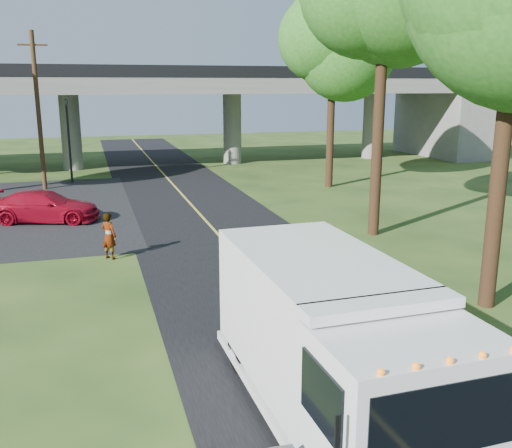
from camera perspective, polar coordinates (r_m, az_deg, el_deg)
name	(u,v)px	position (r m, az deg, el deg)	size (l,w,h in m)	color
ground	(318,345)	(13.92, 6.17, -11.96)	(120.00, 120.00, 0.00)	#233F16
road	(222,239)	(22.91, -3.43, -1.49)	(7.00, 90.00, 0.02)	black
lane_line	(222,238)	(22.90, -3.43, -1.45)	(0.12, 90.00, 0.01)	gold
overpass	(154,105)	(43.85, -10.20, 11.62)	(54.00, 10.00, 7.30)	slate
traffic_signal	(68,132)	(37.66, -18.25, 8.77)	(0.18, 0.22, 5.20)	black
utility_pole	(38,110)	(35.66, -20.94, 10.57)	(1.60, 0.26, 9.00)	#472D19
tree_right_far	(338,44)	(34.50, 8.16, 17.40)	(5.77, 5.67, 10.99)	#382314
step_van	(332,339)	(10.50, 7.57, -11.30)	(2.73, 7.06, 2.94)	white
red_sedan	(44,206)	(27.35, -20.40, 1.66)	(1.97, 4.83, 1.40)	maroon
pedestrian	(109,236)	(20.76, -14.49, -1.16)	(0.61, 0.40, 1.68)	gray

